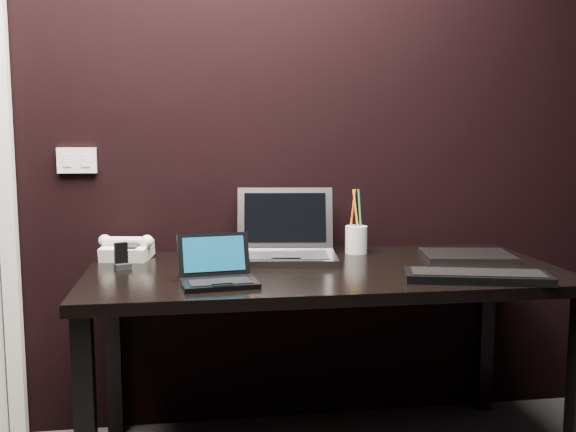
{
  "coord_description": "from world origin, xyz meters",
  "views": [
    {
      "loc": [
        -0.17,
        -0.84,
        1.22
      ],
      "look_at": [
        0.16,
        1.35,
        0.94
      ],
      "focal_mm": 40.0,
      "sensor_mm": 36.0,
      "label": 1
    }
  ],
  "objects": [
    {
      "name": "desk_phone",
      "position": [
        -0.43,
        1.67,
        0.78
      ],
      "size": [
        0.22,
        0.19,
        0.11
      ],
      "color": "silver",
      "rests_on": "desk"
    },
    {
      "name": "netbook",
      "position": [
        -0.09,
        1.2,
        0.77
      ],
      "size": [
        0.26,
        0.24,
        0.15
      ],
      "color": "black",
      "rests_on": "desk"
    },
    {
      "name": "mobile_phone",
      "position": [
        -0.43,
        1.49,
        0.78
      ],
      "size": [
        0.07,
        0.06,
        0.09
      ],
      "color": "black",
      "rests_on": "desk"
    },
    {
      "name": "desk",
      "position": [
        0.3,
        1.4,
        0.66
      ],
      "size": [
        1.7,
        0.8,
        0.74
      ],
      "color": "black",
      "rests_on": "ground"
    },
    {
      "name": "wall_switch",
      "position": [
        -0.62,
        1.79,
        1.12
      ],
      "size": [
        0.15,
        0.02,
        0.1
      ],
      "color": "silver",
      "rests_on": "wall_back"
    },
    {
      "name": "closed_laptop",
      "position": [
        0.88,
        1.48,
        0.75
      ],
      "size": [
        0.37,
        0.29,
        0.02
      ],
      "color": "#9C9CA1",
      "rests_on": "desk"
    },
    {
      "name": "silver_laptop",
      "position": [
        0.18,
        1.59,
        0.79
      ],
      "size": [
        0.43,
        0.39,
        0.27
      ],
      "color": "gray",
      "rests_on": "desk"
    },
    {
      "name": "wall_back",
      "position": [
        0.0,
        1.8,
        1.3
      ],
      "size": [
        4.0,
        0.0,
        4.0
      ],
      "primitive_type": "plane",
      "rotation": [
        1.57,
        0.0,
        0.0
      ],
      "color": "black",
      "rests_on": "ground"
    },
    {
      "name": "ext_keyboard",
      "position": [
        0.76,
        1.12,
        0.75
      ],
      "size": [
        0.5,
        0.27,
        0.03
      ],
      "color": "black",
      "rests_on": "desk"
    },
    {
      "name": "pen_cup",
      "position": [
        0.49,
        1.67,
        0.8
      ],
      "size": [
        0.09,
        0.09,
        0.26
      ],
      "color": "silver",
      "rests_on": "desk"
    }
  ]
}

